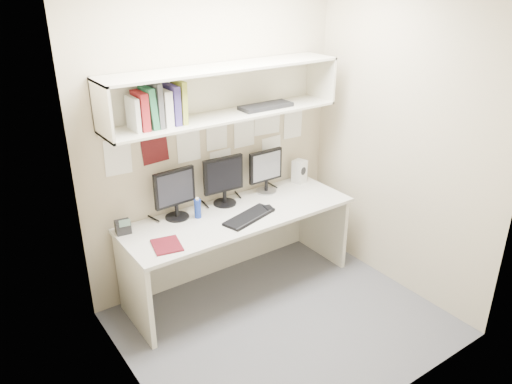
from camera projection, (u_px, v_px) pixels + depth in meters
floor at (284, 323)px, 4.00m from camera, size 2.40×2.00×0.01m
wall_back at (214, 137)px, 4.22m from camera, size 2.40×0.02×2.60m
wall_front at (402, 229)px, 2.72m from camera, size 2.40×0.02×2.60m
wall_left at (123, 218)px, 2.84m from camera, size 0.02×2.00×2.60m
wall_right at (402, 142)px, 4.10m from camera, size 0.02×2.00×2.60m
desk at (239, 250)px, 4.34m from camera, size 2.00×0.70×0.73m
overhead_hutch at (222, 91)px, 3.94m from camera, size 2.00×0.38×0.40m
pinned_papers at (215, 143)px, 4.23m from camera, size 1.92×0.01×0.48m
monitor_left at (175, 192)px, 4.02m from camera, size 0.36×0.20×0.42m
monitor_center at (224, 179)px, 4.26m from camera, size 0.37×0.20×0.43m
monitor_right at (266, 169)px, 4.50m from camera, size 0.34×0.19×0.40m
keyboard at (249, 217)px, 4.09m from camera, size 0.51×0.30×0.02m
mouse at (269, 209)px, 4.22m from camera, size 0.08×0.11×0.03m
speaker at (299, 171)px, 4.74m from camera, size 0.14×0.14×0.22m
blue_bottle at (198, 208)px, 4.07m from camera, size 0.06×0.06×0.18m
maroon_notebook at (167, 245)px, 3.68m from camera, size 0.25×0.28×0.01m
desk_phone at (123, 227)px, 3.84m from camera, size 0.12×0.12×0.14m
book_stack at (157, 107)px, 3.62m from camera, size 0.40×0.20×0.33m
hutch_tray at (266, 106)px, 4.15m from camera, size 0.46×0.18×0.03m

